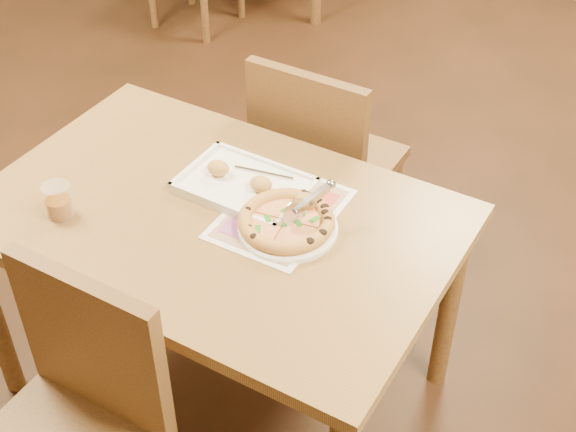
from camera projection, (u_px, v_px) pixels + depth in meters
The scene contains 9 objects.
dining_table at pixel (216, 237), 2.25m from camera, with size 1.30×0.85×0.72m.
chair_near at pixel (74, 404), 1.89m from camera, with size 0.42×0.42×0.47m.
chair_far at pixel (319, 150), 2.69m from camera, with size 0.42×0.42×0.47m.
plate at pixel (288, 228), 2.13m from camera, with size 0.27×0.27×0.01m, color white.
pizza at pixel (286, 221), 2.12m from camera, with size 0.26×0.26×0.04m.
pizza_cutter at pixel (307, 203), 2.09m from camera, with size 0.08×0.15×0.09m.
appetizer_tray at pixel (248, 186), 2.26m from camera, with size 0.41×0.25×0.06m.
glass_tumbler at pixel (59, 202), 2.16m from camera, with size 0.08×0.08×0.10m.
menu at pixel (281, 213), 2.19m from camera, with size 0.28×0.39×0.01m, color white.
Camera 1 is at (1.03, -1.35, 2.12)m, focal length 50.00 mm.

